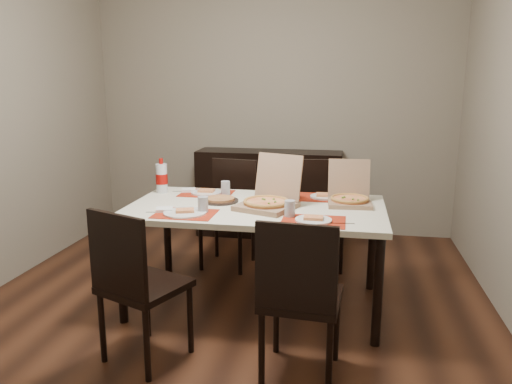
% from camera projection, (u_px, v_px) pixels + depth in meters
% --- Properties ---
extents(ground, '(3.80, 4.00, 0.02)m').
position_uv_depth(ground, '(230.00, 308.00, 3.65)').
color(ground, '#442415').
rests_on(ground, ground).
extents(room_walls, '(3.84, 4.02, 2.62)m').
position_uv_depth(room_walls, '(241.00, 64.00, 3.68)').
color(room_walls, gray).
rests_on(room_walls, ground).
extents(sideboard, '(1.50, 0.40, 0.90)m').
position_uv_depth(sideboard, '(269.00, 194.00, 5.26)').
color(sideboard, black).
rests_on(sideboard, ground).
extents(dining_table, '(1.80, 1.00, 0.75)m').
position_uv_depth(dining_table, '(256.00, 215.00, 3.54)').
color(dining_table, '#E9E3C4').
rests_on(dining_table, ground).
extents(chair_near_left, '(0.55, 0.55, 0.93)m').
position_uv_depth(chair_near_left, '(135.00, 281.00, 2.82)').
color(chair_near_left, black).
rests_on(chair_near_left, ground).
extents(chair_near_right, '(0.45, 0.45, 0.93)m').
position_uv_depth(chair_near_right, '(299.00, 293.00, 2.65)').
color(chair_near_right, black).
rests_on(chair_near_right, ground).
extents(chair_far_left, '(0.47, 0.47, 0.93)m').
position_uv_depth(chair_far_left, '(230.00, 208.00, 4.43)').
color(chair_far_left, black).
rests_on(chair_far_left, ground).
extents(chair_far_right, '(0.48, 0.48, 0.93)m').
position_uv_depth(chair_far_right, '(318.00, 208.00, 4.41)').
color(chair_far_right, black).
rests_on(chair_far_right, ground).
extents(setting_near_left, '(0.47, 0.30, 0.11)m').
position_uv_depth(setting_near_left, '(187.00, 211.00, 3.32)').
color(setting_near_left, '#AC200B').
rests_on(setting_near_left, dining_table).
extents(setting_near_right, '(0.46, 0.30, 0.11)m').
position_uv_depth(setting_near_right, '(307.00, 217.00, 3.16)').
color(setting_near_right, '#AC200B').
rests_on(setting_near_right, dining_table).
extents(setting_far_left, '(0.49, 0.30, 0.11)m').
position_uv_depth(setting_far_left, '(209.00, 191.00, 3.90)').
color(setting_far_left, '#AC200B').
rests_on(setting_far_left, dining_table).
extents(setting_far_right, '(0.47, 0.30, 0.11)m').
position_uv_depth(setting_far_right, '(316.00, 195.00, 3.75)').
color(setting_far_right, '#AC200B').
rests_on(setting_far_right, dining_table).
extents(napkin_loose, '(0.15, 0.15, 0.02)m').
position_uv_depth(napkin_loose, '(264.00, 206.00, 3.48)').
color(napkin_loose, white).
rests_on(napkin_loose, dining_table).
extents(pizza_box_center, '(0.47, 0.49, 0.36)m').
position_uv_depth(pizza_box_center, '(269.00, 200.00, 3.46)').
color(pizza_box_center, '#8A694F').
rests_on(pizza_box_center, dining_table).
extents(pizza_box_right, '(0.32, 0.35, 0.30)m').
position_uv_depth(pizza_box_right, '(349.00, 197.00, 3.58)').
color(pizza_box_right, '#8A694F').
rests_on(pizza_box_right, dining_table).
extents(faina_plate, '(0.27, 0.27, 0.03)m').
position_uv_depth(faina_plate, '(220.00, 200.00, 3.65)').
color(faina_plate, black).
rests_on(faina_plate, dining_table).
extents(dip_bowl, '(0.13, 0.13, 0.03)m').
position_uv_depth(dip_bowl, '(280.00, 200.00, 3.64)').
color(dip_bowl, white).
rests_on(dip_bowl, dining_table).
extents(soda_bottle, '(0.09, 0.09, 0.27)m').
position_uv_depth(soda_bottle, '(162.00, 178.00, 3.92)').
color(soda_bottle, silver).
rests_on(soda_bottle, dining_table).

